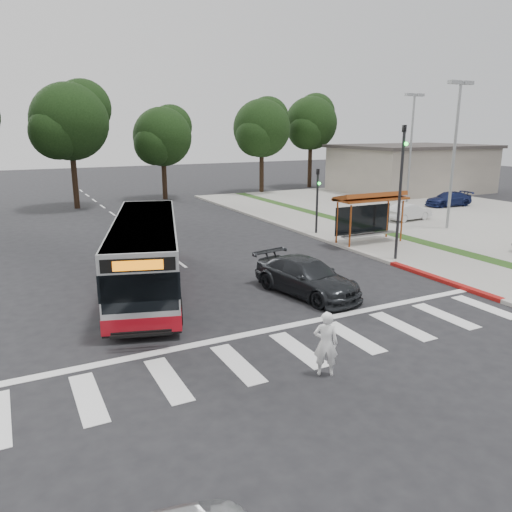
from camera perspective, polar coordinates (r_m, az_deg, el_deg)
ground at (r=19.18m, az=-3.02°, el=-4.98°), size 140.00×140.00×0.00m
sidewalk_east at (r=31.26m, az=9.53°, el=2.61°), size 4.00×40.00×0.12m
curb_east at (r=30.13m, az=6.46°, el=2.30°), size 0.30×40.00×0.15m
curb_east_red at (r=22.73m, az=20.41°, el=-2.56°), size 0.32×6.00×0.15m
parking_lot at (r=40.77m, az=21.59°, el=4.53°), size 18.00×36.00×0.10m
commercial_building at (r=53.80m, az=17.27°, el=9.38°), size 14.00×10.00×4.40m
building_roof_cap at (r=53.67m, az=17.46°, el=11.87°), size 14.60×10.60×0.30m
crosswalk_ladder at (r=15.07m, az=4.88°, el=-10.60°), size 18.00×2.60×0.01m
bus_shelter at (r=28.50m, az=12.85°, el=5.99°), size 4.20×1.60×2.86m
traffic_signal_ne_tall at (r=24.84m, az=16.22°, el=8.13°), size 0.18×0.37×6.50m
traffic_signal_ne_short at (r=30.46m, az=7.03°, el=7.01°), size 0.18×0.37×4.00m
lot_light_front at (r=33.89m, az=21.87°, el=12.67°), size 1.90×0.35×9.01m
lot_light_mid at (r=45.15m, az=17.38°, el=13.24°), size 1.90×0.35×9.01m
tree_ne_a at (r=50.36m, az=0.70°, el=14.49°), size 6.16×5.74×9.30m
tree_ne_b at (r=55.64m, az=6.33°, el=14.95°), size 6.16×5.74×10.02m
tree_north_a at (r=42.96m, az=-20.44°, el=14.32°), size 6.60×6.15×10.17m
tree_north_b at (r=46.57m, az=-10.58°, el=13.35°), size 5.72×5.33×8.43m
transit_bus at (r=20.54m, az=-12.44°, el=0.13°), size 5.42×11.16×2.83m
pedestrian at (r=13.39m, az=7.98°, el=-9.88°), size 0.77×0.70×1.78m
dark_sedan at (r=19.66m, az=5.79°, el=-2.39°), size 2.89×5.14×1.40m
parked_car_1 at (r=36.47m, az=17.06°, el=4.84°), size 3.59×1.51×1.16m
parked_car_3 at (r=44.15m, az=21.14°, el=6.09°), size 4.14×1.97×1.17m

